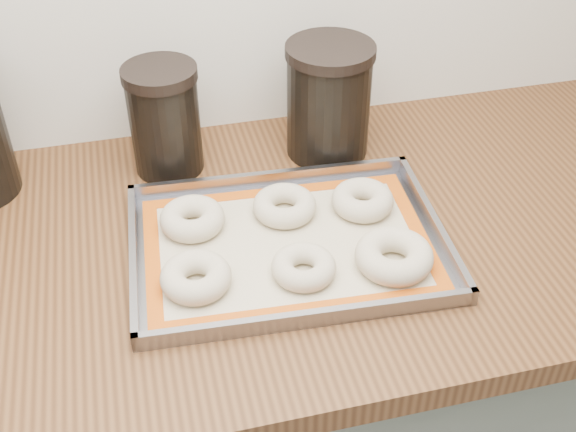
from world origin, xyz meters
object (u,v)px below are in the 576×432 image
object	(u,v)px
bagel_front_left	(196,277)
canister_mid	(165,119)
bagel_front_right	(394,256)
bagel_back_right	(362,200)
baking_tray	(288,244)
bagel_back_mid	(284,206)
canister_right	(329,100)
bagel_front_mid	(304,267)
bagel_back_left	(192,219)

from	to	relation	value
bagel_front_left	canister_mid	bearing A→B (deg)	90.28
bagel_front_right	bagel_back_right	bearing A→B (deg)	90.50
baking_tray	bagel_back_mid	size ratio (longest dim) A/B	4.84
bagel_back_mid	bagel_back_right	distance (m)	0.12
bagel_back_right	bagel_back_mid	bearing A→B (deg)	172.01
canister_mid	canister_right	bearing A→B (deg)	-3.07
bagel_back_mid	bagel_front_mid	bearing A→B (deg)	-92.78
baking_tray	bagel_front_right	distance (m)	0.16
baking_tray	bagel_front_right	bearing A→B (deg)	-30.68
bagel_front_left	bagel_back_mid	bearing A→B (deg)	39.37
bagel_front_right	canister_mid	bearing A→B (deg)	130.01
bagel_front_left	bagel_front_right	world-z (taller)	bagel_front_right
bagel_back_left	canister_right	bearing A→B (deg)	32.35
bagel_back_mid	canister_right	world-z (taller)	canister_right
bagel_back_right	canister_mid	world-z (taller)	canister_mid
bagel_front_left	bagel_back_left	xyz separation A→B (m)	(0.01, 0.13, 0.00)
bagel_front_mid	bagel_back_mid	size ratio (longest dim) A/B	0.92
bagel_front_mid	bagel_back_right	xyz separation A→B (m)	(0.13, 0.13, 0.00)
bagel_front_right	canister_mid	size ratio (longest dim) A/B	0.60
bagel_front_left	canister_right	bearing A→B (deg)	47.05
bagel_front_mid	canister_right	distance (m)	0.34
baking_tray	bagel_back_mid	distance (m)	0.08
bagel_front_right	bagel_back_left	bearing A→B (deg)	149.85
canister_mid	canister_right	distance (m)	0.28
canister_right	bagel_back_right	bearing A→B (deg)	-88.61
bagel_front_right	bagel_front_left	bearing A→B (deg)	174.74
bagel_front_right	bagel_back_mid	xyz separation A→B (m)	(-0.12, 0.15, -0.00)
bagel_front_left	bagel_back_left	distance (m)	0.13
bagel_back_right	bagel_back_left	bearing A→B (deg)	176.21
bagel_front_mid	canister_mid	world-z (taller)	canister_mid
bagel_front_left	canister_right	xyz separation A→B (m)	(0.27, 0.29, 0.08)
baking_tray	bagel_front_left	distance (m)	0.15
baking_tray	bagel_front_mid	xyz separation A→B (m)	(0.01, -0.07, 0.01)
bagel_back_left	bagel_front_left	bearing A→B (deg)	-95.77
canister_mid	bagel_back_left	bearing A→B (deg)	-85.39
bagel_back_left	bagel_back_mid	world-z (taller)	bagel_back_left
bagel_front_right	bagel_back_right	xyz separation A→B (m)	(-0.00, 0.14, -0.00)
canister_mid	baking_tray	bearing A→B (deg)	-60.22
bagel_front_left	bagel_back_right	size ratio (longest dim) A/B	1.02
bagel_back_right	canister_mid	bearing A→B (deg)	144.78
baking_tray	bagel_back_right	world-z (taller)	bagel_back_right
bagel_back_right	bagel_front_right	bearing A→B (deg)	-89.50
baking_tray	canister_mid	xyz separation A→B (m)	(-0.15, 0.25, 0.09)
baking_tray	bagel_front_left	bearing A→B (deg)	-159.25
bagel_back_left	canister_right	distance (m)	0.32
bagel_front_left	bagel_back_left	bearing A→B (deg)	84.23
bagel_front_right	bagel_front_mid	bearing A→B (deg)	174.89
bagel_front_left	bagel_front_mid	size ratio (longest dim) A/B	1.08
baking_tray	bagel_back_left	bearing A→B (deg)	150.41
bagel_front_left	bagel_back_mid	size ratio (longest dim) A/B	1.00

